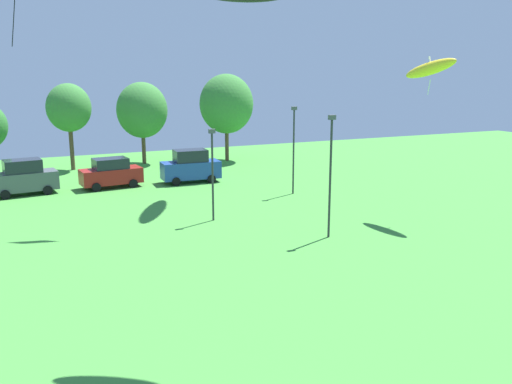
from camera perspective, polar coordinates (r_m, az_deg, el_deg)
name	(u,v)px	position (r m, az deg, el deg)	size (l,w,h in m)	color
kite_flying_5	(430,68)	(32.92, 17.87, 12.27)	(1.53, 3.48, 2.24)	yellow
parked_car_second_from_left	(23,178)	(41.07, -23.28, 1.41)	(4.61, 2.45, 2.48)	#4C5156
parked_car_third_from_left	(111,173)	(41.52, -15.02, 1.95)	(4.55, 2.39, 2.20)	maroon
parked_car_rightmost_in_row	(191,166)	(42.28, -6.89, 2.69)	(4.55, 2.18, 2.56)	#234299
light_post_1	(212,169)	(30.90, -4.60, 2.45)	(0.36, 0.20, 5.30)	#2D2D33
light_post_2	(294,145)	(37.75, 3.98, 4.95)	(0.36, 0.20, 6.10)	#2D2D33
light_post_3	(330,170)	(27.76, 7.84, 2.34)	(0.36, 0.20, 6.34)	#2D2D33
treeline_tree_3	(69,108)	(49.60, -19.11, 8.35)	(3.76, 3.76, 7.47)	brown
treeline_tree_4	(142,110)	(51.38, -11.90, 8.42)	(4.64, 4.64, 7.51)	brown
treeline_tree_5	(226,104)	(52.13, -3.13, 9.24)	(5.10, 5.10, 8.23)	brown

